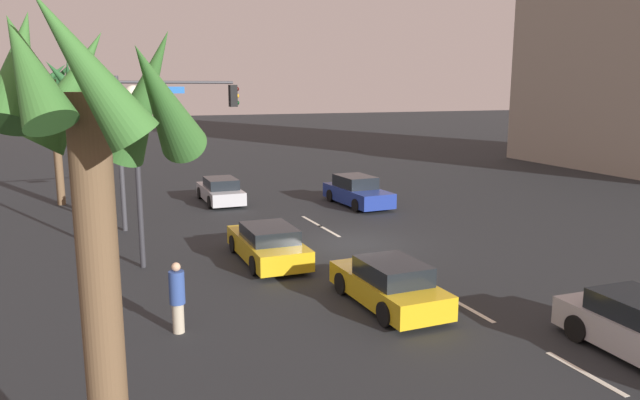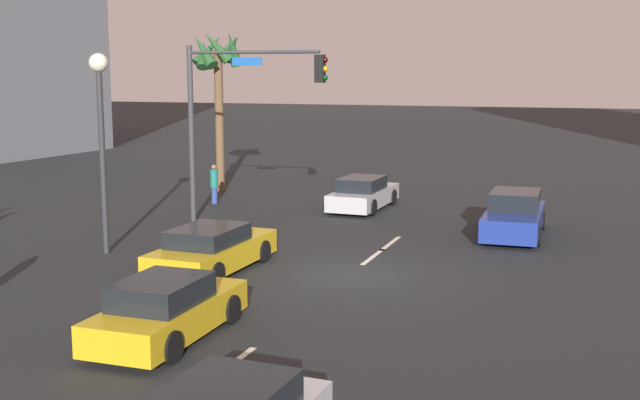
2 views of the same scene
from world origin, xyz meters
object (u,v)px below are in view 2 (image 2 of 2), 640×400
(streetlamp, at_px, (101,114))
(palm_tree_1, at_px, (218,66))
(car_3, at_px, (167,310))
(traffic_signal, at_px, (235,104))
(car_1, at_px, (212,250))
(car_2, at_px, (363,194))
(car_0, at_px, (514,216))
(pedestrian_1, at_px, (214,183))

(streetlamp, height_order, palm_tree_1, palm_tree_1)
(car_3, distance_m, traffic_signal, 13.29)
(traffic_signal, bearing_deg, car_1, -159.54)
(car_2, distance_m, traffic_signal, 6.77)
(car_0, height_order, car_2, car_0)
(car_0, distance_m, streetlamp, 13.74)
(car_0, height_order, traffic_signal, traffic_signal)
(car_1, height_order, streetlamp, streetlamp)
(car_1, bearing_deg, streetlamp, 77.58)
(palm_tree_1, bearing_deg, car_2, -108.35)
(traffic_signal, height_order, streetlamp, traffic_signal)
(car_1, xyz_separation_m, car_3, (-5.37, -1.78, 0.00))
(pedestrian_1, height_order, palm_tree_1, palm_tree_1)
(car_2, xyz_separation_m, pedestrian_1, (-0.84, 6.24, 0.26))
(car_0, bearing_deg, streetlamp, 121.57)
(car_1, height_order, pedestrian_1, pedestrian_1)
(palm_tree_1, bearing_deg, streetlamp, -168.14)
(car_1, xyz_separation_m, palm_tree_1, (13.72, 6.77, 5.11))
(car_2, relative_size, car_3, 1.09)
(streetlamp, bearing_deg, palm_tree_1, 11.86)
(car_2, relative_size, traffic_signal, 0.71)
(pedestrian_1, bearing_deg, car_3, -155.69)
(car_3, height_order, streetlamp, streetlamp)
(car_0, xyz_separation_m, traffic_signal, (-1.19, 9.72, 3.66))
(car_0, relative_size, pedestrian_1, 2.87)
(car_1, height_order, car_3, car_3)
(car_0, xyz_separation_m, car_3, (-13.22, 5.46, -0.07))
(car_2, bearing_deg, palm_tree_1, 71.65)
(car_3, xyz_separation_m, streetlamp, (6.27, 5.85, 3.60))
(car_0, bearing_deg, traffic_signal, 97.00)
(car_3, height_order, pedestrian_1, pedestrian_1)
(car_1, distance_m, streetlamp, 5.52)
(car_0, bearing_deg, car_2, 62.22)
(car_1, height_order, car_2, car_2)
(car_1, xyz_separation_m, streetlamp, (0.90, 4.08, 3.61))
(car_2, bearing_deg, car_3, -177.07)
(traffic_signal, height_order, palm_tree_1, palm_tree_1)
(car_1, bearing_deg, car_2, -4.77)
(car_3, distance_m, palm_tree_1, 21.53)
(streetlamp, relative_size, pedestrian_1, 3.64)
(car_0, xyz_separation_m, car_2, (3.32, 6.30, -0.07))
(traffic_signal, bearing_deg, pedestrian_1, 37.61)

